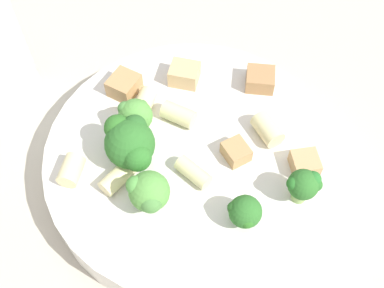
{
  "coord_description": "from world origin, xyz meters",
  "views": [
    {
      "loc": [
        -0.15,
        0.15,
        0.37
      ],
      "look_at": [
        0.0,
        0.0,
        0.04
      ],
      "focal_mm": 45.0,
      "sensor_mm": 36.0,
      "label": 1
    }
  ],
  "objects_px": {
    "broccoli_floret_4": "(135,115)",
    "rigatoni_2": "(193,172)",
    "chicken_chunk_1": "(260,79)",
    "chicken_chunk_3": "(305,163)",
    "chicken_chunk_2": "(236,152)",
    "rigatoni_5": "(143,104)",
    "chicken_chunk_0": "(184,74)",
    "pasta_bowl": "(192,160)",
    "broccoli_floret_2": "(130,142)",
    "rigatoni_3": "(118,177)",
    "rigatoni_4": "(71,170)",
    "chicken_chunk_4": "(121,87)",
    "broccoli_floret_0": "(304,185)",
    "rigatoni_1": "(268,129)",
    "broccoli_floret_1": "(148,192)",
    "rigatoni_0": "(179,114)",
    "broccoli_floret_3": "(245,212)"
  },
  "relations": [
    {
      "from": "broccoli_floret_4",
      "to": "rigatoni_2",
      "type": "xyz_separation_m",
      "value": [
        -0.07,
        -0.0,
        -0.01
      ]
    },
    {
      "from": "pasta_bowl",
      "to": "rigatoni_3",
      "type": "relative_size",
      "value": 8.33
    },
    {
      "from": "rigatoni_5",
      "to": "chicken_chunk_0",
      "type": "relative_size",
      "value": 1.05
    },
    {
      "from": "broccoli_floret_1",
      "to": "chicken_chunk_2",
      "type": "relative_size",
      "value": 1.8
    },
    {
      "from": "chicken_chunk_0",
      "to": "chicken_chunk_1",
      "type": "distance_m",
      "value": 0.07
    },
    {
      "from": "rigatoni_0",
      "to": "rigatoni_5",
      "type": "relative_size",
      "value": 1.06
    },
    {
      "from": "broccoli_floret_0",
      "to": "broccoli_floret_2",
      "type": "bearing_deg",
      "value": 31.52
    },
    {
      "from": "rigatoni_0",
      "to": "rigatoni_5",
      "type": "xyz_separation_m",
      "value": [
        0.03,
        0.01,
        -0.0
      ]
    },
    {
      "from": "broccoli_floret_2",
      "to": "rigatoni_3",
      "type": "height_order",
      "value": "broccoli_floret_2"
    },
    {
      "from": "chicken_chunk_1",
      "to": "chicken_chunk_3",
      "type": "height_order",
      "value": "chicken_chunk_1"
    },
    {
      "from": "pasta_bowl",
      "to": "rigatoni_5",
      "type": "height_order",
      "value": "rigatoni_5"
    },
    {
      "from": "chicken_chunk_2",
      "to": "chicken_chunk_1",
      "type": "bearing_deg",
      "value": -62.04
    },
    {
      "from": "rigatoni_4",
      "to": "chicken_chunk_4",
      "type": "relative_size",
      "value": 0.94
    },
    {
      "from": "broccoli_floret_2",
      "to": "rigatoni_5",
      "type": "xyz_separation_m",
      "value": [
        0.03,
        -0.04,
        -0.02
      ]
    },
    {
      "from": "chicken_chunk_3",
      "to": "chicken_chunk_1",
      "type": "bearing_deg",
      "value": -25.2
    },
    {
      "from": "rigatoni_2",
      "to": "rigatoni_3",
      "type": "bearing_deg",
      "value": 51.07
    },
    {
      "from": "chicken_chunk_2",
      "to": "broccoli_floret_4",
      "type": "bearing_deg",
      "value": 28.56
    },
    {
      "from": "rigatoni_1",
      "to": "rigatoni_5",
      "type": "bearing_deg",
      "value": 31.6
    },
    {
      "from": "chicken_chunk_2",
      "to": "rigatoni_2",
      "type": "bearing_deg",
      "value": 75.27
    },
    {
      "from": "broccoli_floret_0",
      "to": "chicken_chunk_2",
      "type": "relative_size",
      "value": 1.57
    },
    {
      "from": "rigatoni_0",
      "to": "chicken_chunk_3",
      "type": "height_order",
      "value": "rigatoni_0"
    },
    {
      "from": "broccoli_floret_2",
      "to": "rigatoni_5",
      "type": "height_order",
      "value": "broccoli_floret_2"
    },
    {
      "from": "rigatoni_2",
      "to": "rigatoni_3",
      "type": "height_order",
      "value": "rigatoni_3"
    },
    {
      "from": "rigatoni_3",
      "to": "rigatoni_5",
      "type": "relative_size",
      "value": 1.1
    },
    {
      "from": "broccoli_floret_0",
      "to": "broccoli_floret_3",
      "type": "xyz_separation_m",
      "value": [
        0.02,
        0.05,
        -0.0
      ]
    },
    {
      "from": "chicken_chunk_3",
      "to": "rigatoni_3",
      "type": "bearing_deg",
      "value": 51.37
    },
    {
      "from": "pasta_bowl",
      "to": "broccoli_floret_4",
      "type": "bearing_deg",
      "value": 21.86
    },
    {
      "from": "rigatoni_1",
      "to": "chicken_chunk_2",
      "type": "xyz_separation_m",
      "value": [
        0.0,
        0.03,
        -0.0
      ]
    },
    {
      "from": "broccoli_floret_0",
      "to": "rigatoni_1",
      "type": "height_order",
      "value": "broccoli_floret_0"
    },
    {
      "from": "chicken_chunk_2",
      "to": "chicken_chunk_4",
      "type": "distance_m",
      "value": 0.12
    },
    {
      "from": "broccoli_floret_3",
      "to": "chicken_chunk_3",
      "type": "bearing_deg",
      "value": -91.37
    },
    {
      "from": "rigatoni_0",
      "to": "chicken_chunk_3",
      "type": "bearing_deg",
      "value": -158.87
    },
    {
      "from": "broccoli_floret_1",
      "to": "broccoli_floret_4",
      "type": "height_order",
      "value": "broccoli_floret_1"
    },
    {
      "from": "rigatoni_4",
      "to": "broccoli_floret_4",
      "type": "bearing_deg",
      "value": -91.41
    },
    {
      "from": "chicken_chunk_1",
      "to": "rigatoni_5",
      "type": "bearing_deg",
      "value": 61.35
    },
    {
      "from": "broccoli_floret_1",
      "to": "rigatoni_5",
      "type": "relative_size",
      "value": 1.4
    },
    {
      "from": "pasta_bowl",
      "to": "chicken_chunk_3",
      "type": "relative_size",
      "value": 11.58
    },
    {
      "from": "chicken_chunk_2",
      "to": "rigatoni_3",
      "type": "bearing_deg",
      "value": 60.73
    },
    {
      "from": "broccoli_floret_3",
      "to": "chicken_chunk_2",
      "type": "relative_size",
      "value": 1.4
    },
    {
      "from": "chicken_chunk_0",
      "to": "broccoli_floret_0",
      "type": "bearing_deg",
      "value": 173.52
    },
    {
      "from": "rigatoni_2",
      "to": "rigatoni_1",
      "type": "bearing_deg",
      "value": -100.78
    },
    {
      "from": "broccoli_floret_2",
      "to": "rigatoni_4",
      "type": "height_order",
      "value": "broccoli_floret_2"
    },
    {
      "from": "rigatoni_0",
      "to": "chicken_chunk_1",
      "type": "relative_size",
      "value": 1.15
    },
    {
      "from": "rigatoni_0",
      "to": "broccoli_floret_0",
      "type": "bearing_deg",
      "value": -171.8
    },
    {
      "from": "broccoli_floret_0",
      "to": "rigatoni_0",
      "type": "distance_m",
      "value": 0.12
    },
    {
      "from": "broccoli_floret_0",
      "to": "rigatoni_0",
      "type": "relative_size",
      "value": 1.15
    },
    {
      "from": "pasta_bowl",
      "to": "chicken_chunk_4",
      "type": "distance_m",
      "value": 0.09
    },
    {
      "from": "pasta_bowl",
      "to": "rigatoni_4",
      "type": "xyz_separation_m",
      "value": [
        0.05,
        0.08,
        0.02
      ]
    },
    {
      "from": "broccoli_floret_4",
      "to": "rigatoni_2",
      "type": "relative_size",
      "value": 1.16
    },
    {
      "from": "rigatoni_3",
      "to": "rigatoni_0",
      "type": "bearing_deg",
      "value": -81.15
    }
  ]
}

